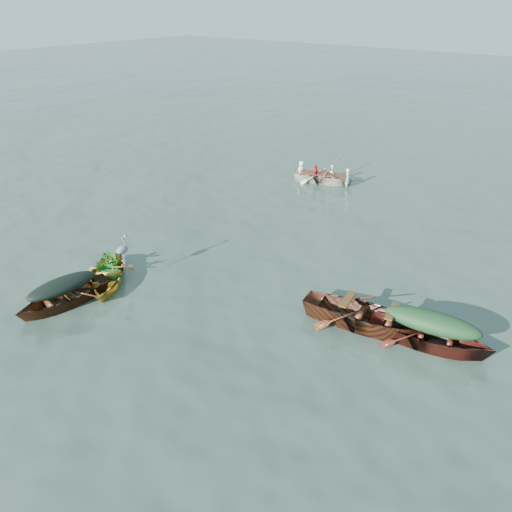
{
  "coord_description": "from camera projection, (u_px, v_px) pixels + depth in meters",
  "views": [
    {
      "loc": [
        7.28,
        -6.93,
        7.6
      ],
      "look_at": [
        -0.97,
        3.6,
        0.5
      ],
      "focal_mm": 35.0,
      "sensor_mm": 36.0,
      "label": 1
    }
  ],
  "objects": [
    {
      "name": "ground",
      "position": [
        197.0,
        339.0,
        12.35
      ],
      "size": [
        140.0,
        140.0,
        0.0
      ],
      "primitive_type": "plane",
      "color": "#374E40",
      "rests_on": "ground"
    },
    {
      "name": "dark_tarp_cover",
      "position": [
        61.0,
        284.0,
        13.41
      ],
      "size": [
        0.9,
        2.0,
        0.4
      ],
      "primitive_type": "ellipsoid",
      "rotation": [
        0.0,
        0.0,
        -0.09
      ],
      "color": "black",
      "rests_on": "dark_covered_boat"
    },
    {
      "name": "thwart_benches",
      "position": [
        369.0,
        309.0,
        12.47
      ],
      "size": [
        2.48,
        1.27,
        0.04
      ],
      "primitive_type": null,
      "rotation": [
        0.0,
        0.0,
        1.74
      ],
      "color": "#4A2C11",
      "rests_on": "open_wooden_boat"
    },
    {
      "name": "yellow_dinghy",
      "position": [
        108.0,
        283.0,
        14.71
      ],
      "size": [
        3.23,
        3.27,
        0.87
      ],
      "primitive_type": "imported",
      "rotation": [
        0.0,
        0.0,
        0.77
      ],
      "color": "yellow",
      "rests_on": "ground"
    },
    {
      "name": "rowed_boat",
      "position": [
        323.0,
        183.0,
        22.38
      ],
      "size": [
        3.97,
        2.21,
        0.88
      ],
      "primitive_type": "imported",
      "rotation": [
        0.0,
        0.0,
        1.87
      ],
      "color": "silver",
      "rests_on": "ground"
    },
    {
      "name": "dark_covered_boat",
      "position": [
        66.0,
        304.0,
        13.71
      ],
      "size": [
        1.63,
        3.64,
        0.87
      ],
      "primitive_type": "imported",
      "rotation": [
        0.0,
        0.0,
        -0.09
      ],
      "color": "#4E2612",
      "rests_on": "ground"
    },
    {
      "name": "rowers",
      "position": [
        325.0,
        165.0,
        22.0
      ],
      "size": [
        2.85,
        1.76,
        0.76
      ],
      "primitive_type": "imported",
      "rotation": [
        0.0,
        0.0,
        1.87
      ],
      "color": "silver",
      "rests_on": "rowed_boat"
    },
    {
      "name": "heron",
      "position": [
        123.0,
        254.0,
        14.39
      ],
      "size": [
        0.48,
        0.48,
        0.92
      ],
      "primitive_type": null,
      "rotation": [
        0.0,
        0.0,
        0.77
      ],
      "color": "gray",
      "rests_on": "yellow_dinghy"
    },
    {
      "name": "green_tarp_boat",
      "position": [
        428.0,
        346.0,
        12.1
      ],
      "size": [
        4.26,
        1.95,
        0.94
      ],
      "primitive_type": "imported",
      "rotation": [
        0.0,
        0.0,
        1.74
      ],
      "color": "#4E1C12",
      "rests_on": "ground"
    },
    {
      "name": "green_tarp_cover",
      "position": [
        433.0,
        321.0,
        11.76
      ],
      "size": [
        2.34,
        1.07,
        0.52
      ],
      "primitive_type": "ellipsoid",
      "rotation": [
        0.0,
        0.0,
        1.74
      ],
      "color": "#153518",
      "rests_on": "green_tarp_boat"
    },
    {
      "name": "open_wooden_boat",
      "position": [
        367.0,
        328.0,
        12.74
      ],
      "size": [
        4.91,
        2.24,
        1.13
      ],
      "primitive_type": "imported",
      "rotation": [
        0.0,
        0.0,
        1.74
      ],
      "color": "brown",
      "rests_on": "ground"
    },
    {
      "name": "dinghy_weeds",
      "position": [
        108.0,
        252.0,
        14.85
      ],
      "size": [
        1.13,
        1.13,
        0.6
      ],
      "primitive_type": "imported",
      "rotation": [
        0.0,
        0.0,
        0.77
      ],
      "color": "#206219",
      "rests_on": "yellow_dinghy"
    },
    {
      "name": "oars",
      "position": [
        324.0,
        173.0,
        22.16
      ],
      "size": [
        1.34,
        2.66,
        0.06
      ],
      "primitive_type": null,
      "rotation": [
        0.0,
        0.0,
        1.87
      ],
      "color": "#9C663B",
      "rests_on": "rowed_boat"
    }
  ]
}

